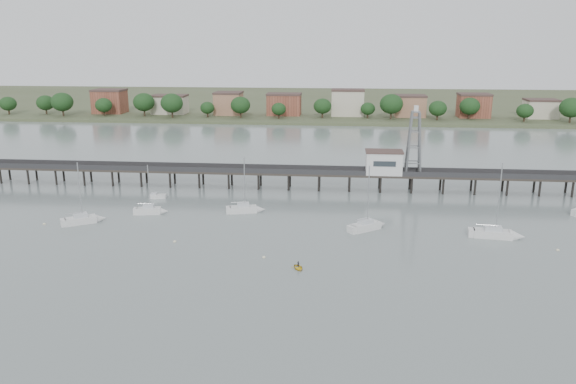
% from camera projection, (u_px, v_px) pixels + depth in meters
% --- Properties ---
extents(ground_plane, '(500.00, 500.00, 0.00)m').
position_uv_depth(ground_plane, '(221.00, 304.00, 73.34)').
color(ground_plane, gray).
rests_on(ground_plane, ground).
extents(pier, '(150.00, 5.00, 5.50)m').
position_uv_depth(pier, '(274.00, 172.00, 130.01)').
color(pier, '#2D2823').
rests_on(pier, ground).
extents(pier_building, '(8.40, 5.40, 5.30)m').
position_uv_depth(pier_building, '(384.00, 162.00, 127.02)').
color(pier_building, silver).
rests_on(pier_building, ground).
extents(lattice_tower, '(3.20, 3.20, 15.50)m').
position_uv_depth(lattice_tower, '(414.00, 143.00, 125.28)').
color(lattice_tower, slate).
rests_on(lattice_tower, ground).
extents(sailboat_c, '(7.32, 6.34, 12.53)m').
position_uv_depth(sailboat_c, '(370.00, 226.00, 102.38)').
color(sailboat_c, silver).
rests_on(sailboat_c, ground).
extents(sailboat_a, '(7.40, 5.82, 12.32)m').
position_uv_depth(sailboat_a, '(87.00, 219.00, 105.88)').
color(sailboat_a, silver).
rests_on(sailboat_a, ground).
extents(sailboat_d, '(8.83, 3.53, 14.16)m').
position_uv_depth(sailboat_d, '(501.00, 234.00, 97.73)').
color(sailboat_d, silver).
rests_on(sailboat_d, ground).
extents(sailboat_b, '(6.38, 2.88, 10.38)m').
position_uv_depth(sailboat_b, '(153.00, 211.00, 111.30)').
color(sailboat_b, silver).
rests_on(sailboat_b, ground).
extents(sailboat_f, '(7.39, 3.67, 11.85)m').
position_uv_depth(sailboat_f, '(248.00, 209.00, 112.29)').
color(sailboat_f, silver).
rests_on(sailboat_f, ground).
extents(white_tender, '(3.72, 1.87, 1.39)m').
position_uv_depth(white_tender, '(157.00, 196.00, 122.40)').
color(white_tender, silver).
rests_on(white_tender, ground).
extents(yellow_dinghy, '(1.82, 1.13, 2.46)m').
position_uv_depth(yellow_dinghy, '(298.00, 269.00, 84.72)').
color(yellow_dinghy, yellow).
rests_on(yellow_dinghy, ground).
extents(dinghy_occupant, '(0.63, 1.04, 0.23)m').
position_uv_depth(dinghy_occupant, '(298.00, 269.00, 84.72)').
color(dinghy_occupant, black).
rests_on(dinghy_occupant, ground).
extents(mooring_buoys, '(91.48, 24.82, 0.39)m').
position_uv_depth(mooring_buoys, '(248.00, 235.00, 99.02)').
color(mooring_buoys, '#F7F0C0').
rests_on(mooring_buoys, ground).
extents(far_shore, '(500.00, 170.00, 10.40)m').
position_uv_depth(far_shore, '(314.00, 102.00, 303.30)').
color(far_shore, '#475133').
rests_on(far_shore, ground).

